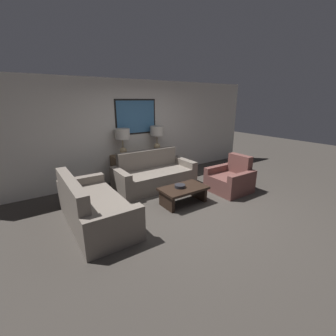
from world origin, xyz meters
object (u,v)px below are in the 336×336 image
object	(u,v)px
table_lamp_left	(122,137)
couch_by_side	(93,208)
coffee_table	(183,192)
decorative_bowl	(180,186)
couch_by_back_wall	(154,175)
console_table	(142,166)
table_lamp_right	(157,133)
armchair_near_back_wall	(230,180)

from	to	relation	value
table_lamp_left	couch_by_side	world-z (taller)	table_lamp_left
couch_by_side	coffee_table	xyz separation A→B (m)	(1.83, -0.28, -0.03)
coffee_table	decorative_bowl	world-z (taller)	decorative_bowl
couch_by_back_wall	coffee_table	distance (m)	1.20
table_lamp_left	console_table	bearing A→B (deg)	0.00
table_lamp_left	couch_by_back_wall	xyz separation A→B (m)	(0.51, -0.67, -0.95)
coffee_table	table_lamp_left	bearing A→B (deg)	105.57
console_table	coffee_table	bearing A→B (deg)	-89.69
console_table	table_lamp_right	distance (m)	1.01
console_table	armchair_near_back_wall	world-z (taller)	armchair_near_back_wall
armchair_near_back_wall	console_table	bearing A→B (deg)	125.45
table_lamp_right	couch_by_side	bearing A→B (deg)	-145.58
couch_by_back_wall	table_lamp_left	bearing A→B (deg)	127.34
couch_by_back_wall	decorative_bowl	size ratio (longest dim) A/B	8.85
table_lamp_left	couch_by_back_wall	size ratio (longest dim) A/B	0.34
couch_by_side	armchair_near_back_wall	size ratio (longest dim) A/B	2.30
console_table	coffee_table	xyz separation A→B (m)	(0.01, -1.88, -0.12)
table_lamp_left	coffee_table	xyz separation A→B (m)	(0.52, -1.88, -0.98)
couch_by_side	armchair_near_back_wall	distance (m)	3.23
table_lamp_right	armchair_near_back_wall	distance (m)	2.35
coffee_table	armchair_near_back_wall	world-z (taller)	armchair_near_back_wall
table_lamp_right	armchair_near_back_wall	world-z (taller)	table_lamp_right
table_lamp_left	decorative_bowl	world-z (taller)	table_lamp_left
couch_by_side	coffee_table	world-z (taller)	couch_by_side
table_lamp_right	couch_by_back_wall	distance (m)	1.27
table_lamp_right	couch_by_side	world-z (taller)	table_lamp_right
table_lamp_left	couch_by_side	bearing A→B (deg)	-129.26
table_lamp_left	decorative_bowl	xyz separation A→B (m)	(0.46, -1.84, -0.85)
console_table	table_lamp_left	size ratio (longest dim) A/B	2.39
table_lamp_right	decorative_bowl	world-z (taller)	table_lamp_right
console_table	decorative_bowl	size ratio (longest dim) A/B	7.15
couch_by_back_wall	console_table	bearing A→B (deg)	90.00
table_lamp_right	couch_by_side	distance (m)	2.98
table_lamp_left	armchair_near_back_wall	distance (m)	2.90
table_lamp_right	coffee_table	bearing A→B (deg)	-105.00
table_lamp_right	decorative_bowl	distance (m)	2.10
couch_by_back_wall	coffee_table	world-z (taller)	couch_by_back_wall
couch_by_side	table_lamp_right	bearing A→B (deg)	34.42
console_table	coffee_table	distance (m)	1.88
console_table	couch_by_side	size ratio (longest dim) A/B	0.81
console_table	decorative_bowl	xyz separation A→B (m)	(-0.06, -1.84, 0.02)
decorative_bowl	armchair_near_back_wall	bearing A→B (deg)	-4.73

